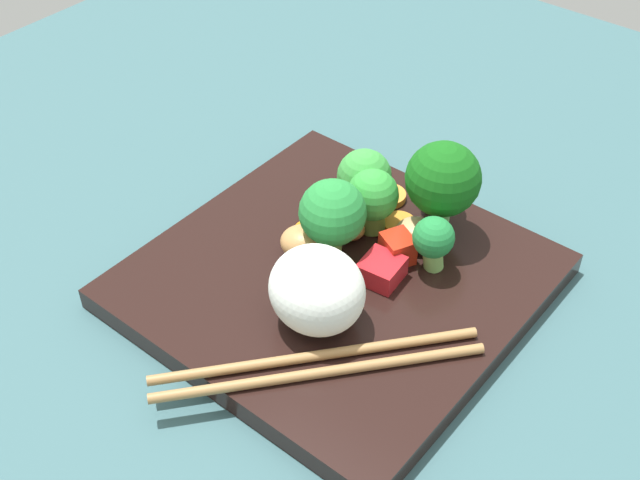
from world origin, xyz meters
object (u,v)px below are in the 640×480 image
(chopstick_pair, at_px, (318,364))
(square_plate, at_px, (336,281))
(broccoli_floret_1, at_px, (437,172))
(rice_mound, at_px, (317,290))
(carrot_slice_3, at_px, (341,269))

(chopstick_pair, bearing_deg, square_plate, 70.52)
(chopstick_pair, bearing_deg, broccoli_floret_1, 49.96)
(rice_mound, xyz_separation_m, chopstick_pair, (-0.03, -0.03, -0.03))
(chopstick_pair, bearing_deg, carrot_slice_3, 68.38)
(square_plate, xyz_separation_m, carrot_slice_3, (0.00, -0.00, 0.01))
(rice_mound, relative_size, carrot_slice_3, 2.55)
(rice_mound, height_order, chopstick_pair, rice_mound)
(carrot_slice_3, height_order, chopstick_pair, same)
(broccoli_floret_1, bearing_deg, chopstick_pair, -169.84)
(square_plate, relative_size, broccoli_floret_1, 4.63)
(rice_mound, distance_m, carrot_slice_3, 0.06)
(broccoli_floret_1, xyz_separation_m, carrot_slice_3, (-0.11, 0.01, -0.03))
(broccoli_floret_1, bearing_deg, square_plate, 172.84)
(carrot_slice_3, bearing_deg, square_plate, 127.82)
(rice_mound, xyz_separation_m, carrot_slice_3, (0.05, 0.02, -0.03))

